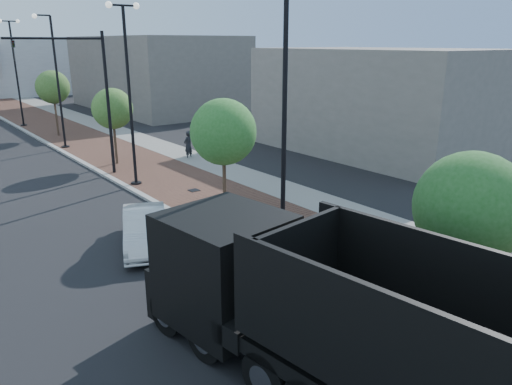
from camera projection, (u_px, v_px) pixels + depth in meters
sidewalk at (78, 132)px, 41.37m from camera, size 7.00×140.00×0.12m
concrete_strip at (108, 128)px, 42.95m from camera, size 2.40×140.00×0.13m
curb at (35, 136)px, 39.31m from camera, size 0.30×140.00×0.14m
dump_truck at (329, 328)px, 10.32m from camera, size 4.42×14.07×3.80m
white_sedan at (145, 229)px, 18.17m from camera, size 3.21×4.66×1.46m
pedestrian at (188, 145)px, 31.72m from camera, size 0.80×0.66×1.89m
streetlight_1 at (281, 141)px, 15.74m from camera, size 1.44×0.56×9.21m
streetlight_2 at (130, 95)px, 24.70m from camera, size 1.72×0.56×9.28m
streetlight_3 at (57, 88)px, 33.81m from camera, size 1.44×0.56×9.21m
streetlight_4 at (16, 73)px, 42.76m from camera, size 1.72×0.56×9.28m
traffic_mast at (91, 89)px, 26.38m from camera, size 5.09×0.20×8.00m
tree_0 at (471, 207)px, 12.18m from camera, size 2.84×2.84×4.89m
tree_1 at (224, 132)px, 20.36m from camera, size 2.81×2.81×5.22m
tree_2 at (113, 109)px, 29.48m from camera, size 2.51×2.48×4.78m
tree_3 at (53, 87)px, 38.38m from camera, size 2.62×2.61×5.30m
commercial_block_ne at (155, 73)px, 55.06m from camera, size 12.00×22.00×8.00m
commercial_block_e at (377, 101)px, 33.80m from camera, size 10.00×16.00×7.00m
utility_cover_1 at (360, 264)px, 16.61m from camera, size 0.50×0.50×0.02m
utility_cover_2 at (194, 190)px, 24.89m from camera, size 0.50×0.50×0.02m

